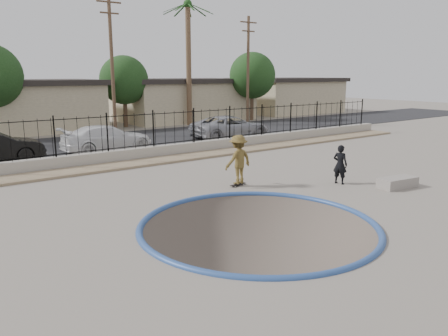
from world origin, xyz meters
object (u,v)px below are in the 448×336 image
Objects in this scene: skater at (238,162)px; skateboard at (238,184)px; concrete_ledge at (397,182)px; car_d at (230,127)px; videographer at (340,164)px; car_c at (107,138)px.

skater is 0.91m from skateboard.
car_d reaches higher than concrete_ledge.
skateboard is 4.17m from videographer.
concrete_ledge is 0.31× the size of car_c.
skater is 2.42× the size of skateboard.
skateboard is at bearing -173.62° from car_c.
car_c is at bearing 92.46° from car_d.
skater is 10.47m from car_c.
car_d is (7.51, 10.40, -0.15)m from skater.
skater reaches higher than concrete_ledge.
skater is 0.35× the size of car_d.
skater is at bearing 146.63° from car_d.
car_c reaches higher than concrete_ledge.
car_d is (7.51, 10.40, 0.75)m from skateboard.
skater is 0.38× the size of car_c.
concrete_ledge is at bearing -157.31° from car_c.
videographer is at bearing 164.73° from car_d.
skater is 12.83m from car_d.
concrete_ledge is 15.52m from car_c.
videographer is (3.50, -2.14, 0.74)m from skateboard.
skateboard is at bearing 141.19° from concrete_ledge.
videographer reaches higher than skateboard.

